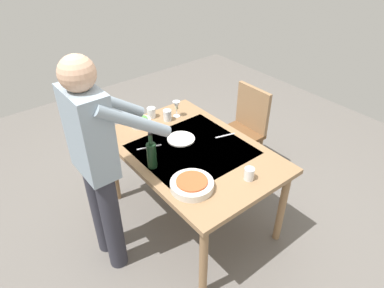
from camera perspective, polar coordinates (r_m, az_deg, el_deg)
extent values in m
plane|color=#66605B|center=(3.24, 0.00, -11.85)|extent=(6.00, 6.00, 0.00)
cube|color=#93704C|center=(2.75, 0.00, -1.20)|extent=(1.43, 0.97, 0.04)
cube|color=beige|center=(2.74, 0.00, -0.89)|extent=(0.78, 0.82, 0.00)
cylinder|color=#93704C|center=(2.90, 14.68, -10.12)|extent=(0.06, 0.06, 0.72)
cylinder|color=#93704C|center=(3.59, -1.25, 1.03)|extent=(0.06, 0.06, 0.72)
cylinder|color=#93704C|center=(2.47, 1.91, -18.94)|extent=(0.06, 0.06, 0.72)
cylinder|color=#93704C|center=(3.25, -12.88, -4.04)|extent=(0.06, 0.06, 0.72)
cube|color=brown|center=(3.50, 7.63, 1.46)|extent=(0.40, 0.40, 0.04)
cube|color=#93704C|center=(3.49, 10.04, 5.83)|extent=(0.40, 0.04, 0.45)
cylinder|color=#93704C|center=(3.64, 11.14, -1.75)|extent=(0.04, 0.04, 0.43)
cylinder|color=#93704C|center=(3.82, 7.39, 0.61)|extent=(0.04, 0.04, 0.43)
cylinder|color=#93704C|center=(3.43, 7.34, -3.87)|extent=(0.04, 0.04, 0.43)
cylinder|color=#93704C|center=(3.62, 3.57, -1.27)|extent=(0.04, 0.04, 0.43)
cylinder|color=#2D2D38|center=(2.78, -15.03, -10.22)|extent=(0.14, 0.14, 0.88)
cylinder|color=#2D2D38|center=(2.65, -13.10, -12.71)|extent=(0.14, 0.14, 0.88)
cube|color=#8C9EAD|center=(2.25, -16.71, 1.77)|extent=(0.36, 0.20, 0.60)
sphere|color=tan|center=(2.07, -18.55, 11.05)|extent=(0.22, 0.22, 0.22)
cylinder|color=#8C9EAD|center=(2.43, -13.61, 6.87)|extent=(0.08, 0.52, 0.40)
cylinder|color=#8C9EAD|center=(2.16, -9.48, 3.67)|extent=(0.08, 0.52, 0.40)
cylinder|color=black|center=(2.52, -6.70, -1.91)|extent=(0.07, 0.07, 0.20)
cylinder|color=black|center=(2.44, -6.92, 0.73)|extent=(0.03, 0.03, 0.08)
cylinder|color=black|center=(2.41, -7.00, 1.67)|extent=(0.03, 0.03, 0.02)
cylinder|color=white|center=(3.18, -2.54, 4.69)|extent=(0.06, 0.06, 0.01)
cylinder|color=white|center=(3.16, -2.56, 5.28)|extent=(0.01, 0.01, 0.07)
cone|color=white|center=(3.12, -2.59, 6.44)|extent=(0.07, 0.07, 0.07)
cylinder|color=beige|center=(3.13, -2.58, 6.08)|extent=(0.03, 0.03, 0.03)
cylinder|color=silver|center=(2.45, 9.46, -4.90)|extent=(0.07, 0.07, 0.09)
cylinder|color=silver|center=(3.09, -4.11, 4.77)|extent=(0.07, 0.07, 0.10)
cylinder|color=silver|center=(3.16, -6.76, 5.19)|extent=(0.08, 0.08, 0.09)
cylinder|color=silver|center=(2.36, -0.02, -6.82)|extent=(0.30, 0.30, 0.05)
cylinder|color=#C6562D|center=(2.34, -0.02, -6.39)|extent=(0.22, 0.22, 0.03)
cylinder|color=silver|center=(3.06, -8.51, 3.56)|extent=(0.18, 0.18, 0.05)
cylinder|color=#4C843D|center=(3.05, -8.55, 3.93)|extent=(0.13, 0.13, 0.03)
cylinder|color=silver|center=(2.85, -1.83, 0.86)|extent=(0.23, 0.23, 0.01)
cube|color=silver|center=(2.77, -7.10, -0.53)|extent=(0.08, 0.19, 0.00)
cube|color=silver|center=(2.91, 5.53, 1.40)|extent=(0.06, 0.18, 0.00)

